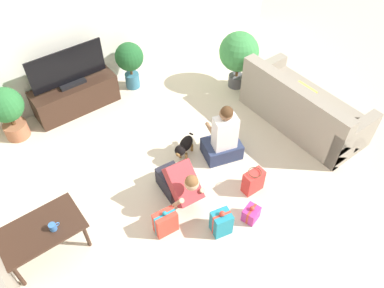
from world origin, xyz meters
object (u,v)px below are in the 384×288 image
Objects in this scene: dog at (184,146)px; gift_box_a at (251,214)px; tv at (68,70)px; gift_box_c at (165,222)px; potted_plant_back_left at (7,110)px; mug at (53,227)px; person_kneeling at (179,183)px; tv_console at (76,96)px; sofa_right at (302,108)px; gift_bag_a at (253,181)px; person_sitting at (223,139)px; coffee_table at (41,232)px; gift_box_b at (221,222)px; potted_plant_back_right at (130,60)px; potted_plant_corner_right at (239,53)px.

dog reaches higher than gift_box_a.
tv reaches higher than gift_box_c.
mug is (-0.24, -2.22, -0.01)m from potted_plant_back_left.
tv_console is at bearing 101.98° from person_kneeling.
sofa_right reaches higher than gift_bag_a.
potted_plant_back_left reaches higher than tv_console.
person_sitting is at bearing -44.69° from potted_plant_back_left.
potted_plant_back_left is at bearing 80.22° from coffee_table.
tv is (0.00, 0.00, 0.51)m from tv_console.
potted_plant_back_left is 2.22× the size of gift_box_c.
mug is (-2.01, -0.33, 0.29)m from dog.
tv_console is 2.52m from person_kneeling.
dog is at bearing -17.99° from person_sitting.
coffee_table is 2.31× the size of gift_box_b.
gift_box_a is at bearing -93.90° from potted_plant_back_right.
person_kneeling is 0.97m from person_sitting.
sofa_right reaches higher than mug.
potted_plant_back_left is (-3.64, 2.40, 0.22)m from sofa_right.
gift_box_b is (-2.08, -2.06, -0.48)m from potted_plant_corner_right.
tv reaches higher than potted_plant_back_right.
potted_plant_back_right is 3.39× the size of gift_box_a.
tv is 1.04m from potted_plant_back_right.
sofa_right is at bearing 6.81° from gift_box_c.
person_sitting is at bearing 21.12° from person_kneeling.
tv_console is 1.32× the size of potted_plant_corner_right.
person_sitting reaches higher than potted_plant_back_left.
gift_box_a is (-1.67, -2.16, -0.56)m from potted_plant_corner_right.
person_kneeling is at bearing 33.91° from gift_box_c.
coffee_table is 3.21m from potted_plant_back_right.
person_kneeling is at bearing -83.99° from tv.
tv_console is at bearing 46.97° from sofa_right.
sofa_right is 1.38m from potted_plant_corner_right.
potted_plant_back_right is 2.33× the size of gift_bag_a.
sofa_right is at bearing 18.29° from gift_box_b.
tv reaches higher than person_sitting.
gift_box_a is (0.04, -1.35, -0.12)m from dog.
potted_plant_back_left is 0.91× the size of person_sitting.
sofa_right is 1.46× the size of tv_console.
tv is at bearing 110.85° from gift_bag_a.
coffee_table reaches higher than gift_box_b.
person_sitting is at bearing 68.57° from gift_box_a.
potted_plant_back_left is at bearing 180.00° from potted_plant_back_right.
tv is 1.37× the size of potted_plant_back_left.
tv_console is 1.06m from potted_plant_back_right.
tv is at bearing 57.53° from coffee_table.
coffee_table is at bearing -138.50° from potted_plant_back_right.
tv is 1.25× the size of person_sitting.
tv is 3.44m from gift_box_a.
dog is 1.30m from gift_box_b.
potted_plant_corner_right is 2.33m from gift_bag_a.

